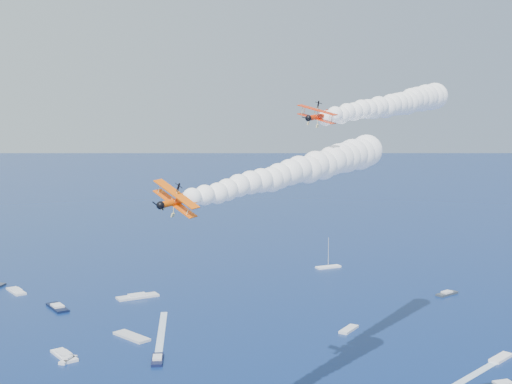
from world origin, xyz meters
TOP-DOWN VIEW (x-y plane):
  - biplane_lead at (14.71, 32.66)m, footprint 9.30×10.47m
  - biplane_trail at (-18.65, 19.04)m, footprint 9.60×10.90m
  - smoke_trail_lead at (40.32, 43.21)m, footprint 57.52×42.90m
  - smoke_trail_trail at (7.24, 28.90)m, footprint 57.43×40.90m
  - spectator_boats at (-6.25, 118.28)m, footprint 246.48×172.83m
  - boat_wakes at (-28.06, 100.52)m, footprint 235.20×164.67m

SIDE VIEW (x-z plane):
  - boat_wakes at x=-28.06m, z-range 0.01..0.05m
  - spectator_boats at x=-6.25m, z-range 0.00..0.70m
  - biplane_trail at x=-18.65m, z-range 46.71..54.74m
  - smoke_trail_trail at x=7.24m, z-range 47.61..58.02m
  - biplane_lead at x=14.71m, z-range 58.49..65.18m
  - smoke_trail_lead at x=40.32m, z-range 58.72..69.12m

